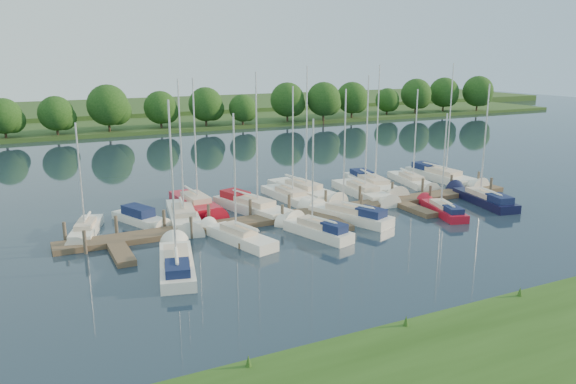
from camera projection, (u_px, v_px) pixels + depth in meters
name	position (u px, v px, depth m)	size (l,w,h in m)	color
ground	(371.00, 244.00, 38.89)	(260.00, 260.00, 0.00)	#1B2836
dock	(319.00, 215.00, 45.21)	(40.00, 6.00, 0.40)	brown
mooring_pilings	(313.00, 207.00, 46.09)	(38.24, 2.84, 2.00)	#473D33
far_shore	(140.00, 122.00, 104.09)	(180.00, 30.00, 0.60)	#29461B
distant_hill	(117.00, 109.00, 125.74)	(220.00, 40.00, 1.40)	#385826
treeline	(168.00, 107.00, 92.59)	(148.19, 9.71, 8.13)	#38281C
sailboat_n_0	(86.00, 231.00, 40.81)	(3.16, 6.64, 8.54)	white
motorboat	(140.00, 219.00, 43.58)	(3.45, 5.68, 1.60)	white
sailboat_n_2	(184.00, 217.00, 44.23)	(3.52, 9.18, 11.42)	white
sailboat_n_3	(197.00, 205.00, 47.60)	(2.50, 8.93, 11.41)	#AE1022
sailboat_n_4	(254.00, 209.00, 46.46)	(4.35, 9.39, 11.93)	white
sailboat_n_5	(291.00, 198.00, 50.26)	(2.53, 8.33, 10.52)	white
sailboat_n_6	(304.00, 192.00, 52.19)	(3.48, 9.71, 12.23)	white
sailboat_n_7	(363.00, 193.00, 51.85)	(2.53, 9.01, 11.42)	white
sailboat_n_8	(373.00, 184.00, 55.09)	(3.51, 9.84, 12.24)	white
sailboat_n_9	(412.00, 182.00, 56.47)	(2.96, 7.80, 9.81)	white
sailboat_n_10	(442.00, 177.00, 58.11)	(2.75, 9.74, 12.37)	white
sailboat_s_0	(177.00, 264.00, 34.28)	(3.58, 8.44, 10.65)	white
sailboat_s_1	(238.00, 238.00, 39.26)	(3.30, 7.23, 9.39)	white
sailboat_s_2	(316.00, 231.00, 40.49)	(3.16, 6.74, 8.90)	white
sailboat_s_3	(348.00, 216.00, 44.43)	(4.43, 8.18, 10.67)	white
sailboat_s_4	(443.00, 210.00, 46.09)	(3.03, 6.69, 8.54)	#AE1022
sailboat_s_5	(483.00, 200.00, 49.33)	(3.25, 8.49, 10.74)	black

